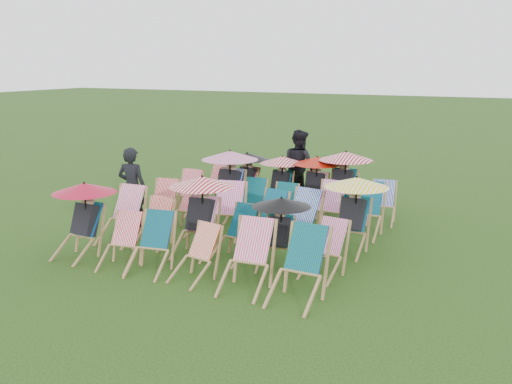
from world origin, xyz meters
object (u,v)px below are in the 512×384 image
at_px(deckchair_5, 298,267).
at_px(person_rear, 299,167).
at_px(deckchair_0, 80,219).
at_px(person_left, 132,188).
at_px(deckchair_29, 382,203).

height_order(deckchair_5, person_rear, person_rear).
distance_m(deckchair_0, deckchair_5, 4.08).
bearing_deg(person_left, deckchair_0, 91.67).
bearing_deg(deckchair_0, person_rear, 72.82).
relative_size(deckchair_5, person_left, 0.62).
height_order(deckchair_5, deckchair_29, deckchair_5).
bearing_deg(person_rear, person_left, 86.51).
xyz_separation_m(deckchair_5, person_left, (-4.40, 1.97, 0.31)).
relative_size(deckchair_0, deckchair_5, 1.26).
height_order(person_left, person_rear, person_rear).
height_order(deckchair_29, person_left, person_left).
bearing_deg(deckchair_0, person_left, 102.73).
bearing_deg(deckchair_0, deckchair_29, 49.56).
relative_size(deckchair_29, person_rear, 0.49).
relative_size(deckchair_0, deckchair_29, 1.50).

